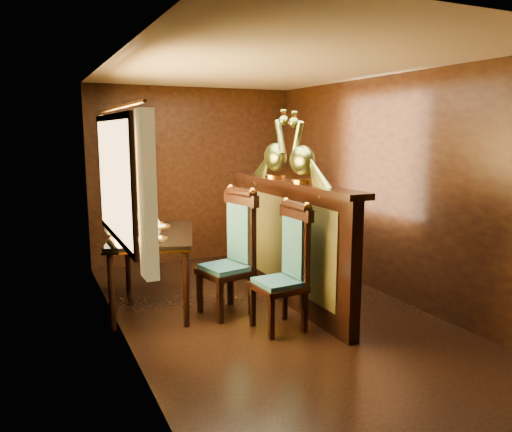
{
  "coord_description": "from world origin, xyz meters",
  "views": [
    {
      "loc": [
        -2.23,
        -4.43,
        1.88
      ],
      "look_at": [
        -0.09,
        0.19,
        1.01
      ],
      "focal_mm": 35.0,
      "sensor_mm": 36.0,
      "label": 1
    }
  ],
  "objects_px": {
    "dining_table": "(152,240)",
    "chair_right": "(235,247)",
    "peacock_right": "(276,144)",
    "chair_left": "(289,262)",
    "peacock_left": "(303,147)"
  },
  "relations": [
    {
      "from": "chair_right",
      "to": "peacock_right",
      "type": "bearing_deg",
      "value": 15.13
    },
    {
      "from": "dining_table",
      "to": "chair_right",
      "type": "bearing_deg",
      "value": -17.15
    },
    {
      "from": "dining_table",
      "to": "peacock_right",
      "type": "distance_m",
      "value": 1.71
    },
    {
      "from": "dining_table",
      "to": "chair_right",
      "type": "height_order",
      "value": "chair_right"
    },
    {
      "from": "chair_right",
      "to": "peacock_left",
      "type": "distance_m",
      "value": 1.24
    },
    {
      "from": "dining_table",
      "to": "peacock_left",
      "type": "bearing_deg",
      "value": -12.05
    },
    {
      "from": "dining_table",
      "to": "chair_right",
      "type": "relative_size",
      "value": 1.18
    },
    {
      "from": "chair_left",
      "to": "peacock_right",
      "type": "height_order",
      "value": "peacock_right"
    },
    {
      "from": "peacock_left",
      "to": "chair_left",
      "type": "bearing_deg",
      "value": -133.6
    },
    {
      "from": "chair_left",
      "to": "peacock_left",
      "type": "distance_m",
      "value": 1.18
    },
    {
      "from": "chair_right",
      "to": "peacock_right",
      "type": "height_order",
      "value": "peacock_right"
    },
    {
      "from": "chair_right",
      "to": "peacock_left",
      "type": "bearing_deg",
      "value": -35.06
    },
    {
      "from": "dining_table",
      "to": "chair_left",
      "type": "height_order",
      "value": "chair_left"
    },
    {
      "from": "peacock_right",
      "to": "peacock_left",
      "type": "bearing_deg",
      "value": -90.0
    },
    {
      "from": "dining_table",
      "to": "chair_right",
      "type": "distance_m",
      "value": 0.9
    }
  ]
}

